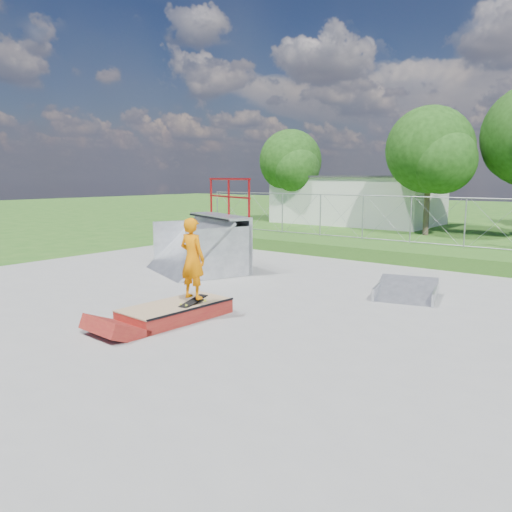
{
  "coord_description": "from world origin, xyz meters",
  "views": [
    {
      "loc": [
        7.04,
        -8.21,
        3.01
      ],
      "look_at": [
        -0.38,
        1.32,
        1.1
      ],
      "focal_mm": 35.0,
      "sensor_mm": 36.0,
      "label": 1
    }
  ],
  "objects": [
    {
      "name": "ground",
      "position": [
        0.0,
        0.0,
        0.0
      ],
      "size": [
        120.0,
        120.0,
        0.0
      ],
      "primitive_type": "plane",
      "color": "#285D1A",
      "rests_on": "ground"
    },
    {
      "name": "concrete_pad",
      "position": [
        0.0,
        0.0,
        0.02
      ],
      "size": [
        20.0,
        16.0,
        0.04
      ],
      "primitive_type": "cube",
      "color": "gray",
      "rests_on": "ground"
    },
    {
      "name": "grass_berm",
      "position": [
        0.0,
        9.5,
        0.25
      ],
      "size": [
        24.0,
        3.0,
        0.5
      ],
      "primitive_type": "cube",
      "color": "#285D1A",
      "rests_on": "ground"
    },
    {
      "name": "concrete_stairs",
      "position": [
        -8.5,
        8.7,
        0.4
      ],
      "size": [
        1.5,
        1.6,
        0.8
      ],
      "primitive_type": null,
      "color": "gray",
      "rests_on": "ground"
    },
    {
      "name": "utility_building_flat",
      "position": [
        -8.0,
        22.0,
        1.5
      ],
      "size": [
        10.0,
        6.0,
        3.0
      ],
      "primitive_type": "cube",
      "color": "silver",
      "rests_on": "ground"
    },
    {
      "name": "chain_link_fence",
      "position": [
        0.0,
        10.5,
        1.4
      ],
      "size": [
        20.0,
        0.06,
        1.8
      ],
      "primitive_type": null,
      "color": "gray",
      "rests_on": "grass_berm"
    },
    {
      "name": "quarter_pipe",
      "position": [
        -4.15,
        3.02,
        1.49
      ],
      "size": [
        3.71,
        3.46,
        2.98
      ],
      "primitive_type": null,
      "rotation": [
        0.0,
        0.0,
        -0.39
      ],
      "color": "#97999F",
      "rests_on": "concrete_pad"
    },
    {
      "name": "tree_left_far",
      "position": [
        -11.77,
        19.85,
        3.94
      ],
      "size": [
        4.42,
        4.16,
        6.18
      ],
      "color": "brown",
      "rests_on": "ground"
    },
    {
      "name": "tree_left_near",
      "position": [
        -1.75,
        17.83,
        4.24
      ],
      "size": [
        4.76,
        4.48,
        6.65
      ],
      "color": "brown",
      "rests_on": "ground"
    },
    {
      "name": "flat_bank_ramp",
      "position": [
        2.56,
        3.63,
        0.22
      ],
      "size": [
        1.75,
        1.82,
        0.44
      ],
      "primitive_type": null,
      "rotation": [
        0.0,
        0.0,
        0.25
      ],
      "color": "#97999F",
      "rests_on": "concrete_pad"
    },
    {
      "name": "skateboard",
      "position": [
        -0.36,
        -0.88,
        0.39
      ],
      "size": [
        0.34,
        0.82,
        0.13
      ],
      "primitive_type": "cube",
      "rotation": [
        0.14,
        0.0,
        0.15
      ],
      "color": "black",
      "rests_on": "grind_box"
    },
    {
      "name": "grind_box",
      "position": [
        -0.62,
        -1.14,
        0.18
      ],
      "size": [
        1.27,
        2.41,
        0.35
      ],
      "rotation": [
        0.0,
        0.0,
        -0.06
      ],
      "color": "maroon",
      "rests_on": "concrete_pad"
    },
    {
      "name": "skater",
      "position": [
        -0.36,
        -0.88,
        1.25
      ],
      "size": [
        0.64,
        0.43,
        1.72
      ],
      "primitive_type": "imported",
      "rotation": [
        0.0,
        0.0,
        3.18
      ],
      "color": "orange",
      "rests_on": "grind_box"
    }
  ]
}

